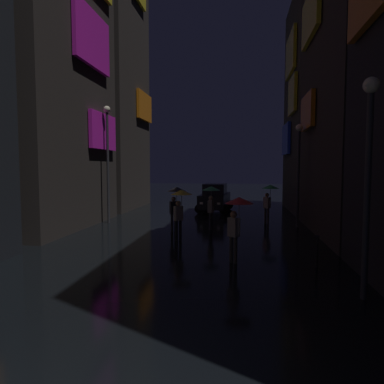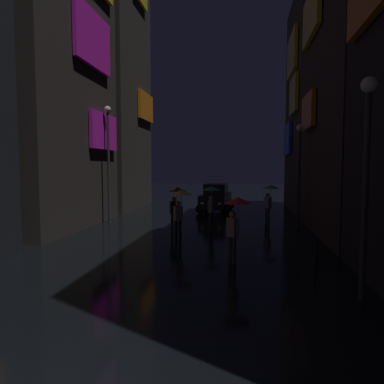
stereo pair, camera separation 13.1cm
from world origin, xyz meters
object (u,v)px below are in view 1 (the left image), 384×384
Objects in this scene: pedestrian_midstreet_left_green at (269,193)px; streetlamp_right_far at (299,163)px; streetlamp_right_near at (369,161)px; pedestrian_near_crossing_green at (211,196)px; car_distant at (215,198)px; streetlamp_left_far at (108,152)px; bicycle_parked_at_storefront at (317,250)px; pedestrian_foreground_left_red at (237,211)px; pedestrian_midstreet_centre_black at (176,197)px; pedestrian_far_right_yellow at (181,201)px.

pedestrian_midstreet_left_green is 0.41× the size of streetlamp_right_far.
streetlamp_right_near is (1.35, -10.38, 1.53)m from pedestrian_midstreet_left_green.
pedestrian_near_crossing_green reaches higher than car_distant.
streetlamp_left_far is at bearing 136.51° from streetlamp_right_near.
pedestrian_near_crossing_green is at bearing -145.88° from pedestrian_midstreet_left_green.
bicycle_parked_at_storefront is 7.16m from streetlamp_right_far.
pedestrian_near_crossing_green is 9.55m from streetlamp_right_near.
pedestrian_foreground_left_red is 0.42× the size of streetlamp_right_near.
pedestrian_midstreet_centre_black is 0.42× the size of streetlamp_right_near.
pedestrian_midstreet_centre_black is at bearing -25.04° from streetlamp_left_far.
bicycle_parked_at_storefront is 0.34× the size of streetlamp_right_far.
pedestrian_midstreet_left_green is at bearing 148.68° from streetlamp_right_far.
pedestrian_far_right_yellow is at bearing -130.09° from pedestrian_midstreet_left_green.
pedestrian_far_right_yellow is 9.61m from car_distant.
streetlamp_right_near reaches higher than pedestrian_midstreet_centre_black.
bicycle_parked_at_storefront is 0.28× the size of streetlamp_left_far.
bicycle_parked_at_storefront is (2.55, 0.48, -1.28)m from pedestrian_foreground_left_red.
streetlamp_left_far reaches higher than streetlamp_right_near.
pedestrian_near_crossing_green is at bearing 102.94° from pedestrian_foreground_left_red.
pedestrian_midstreet_centre_black is 1.00× the size of pedestrian_far_right_yellow.
pedestrian_midstreet_left_green is at bearing 97.33° from bicycle_parked_at_storefront.
pedestrian_midstreet_centre_black is (-4.54, -2.82, 0.00)m from pedestrian_midstreet_left_green.
pedestrian_midstreet_centre_black is 1.99m from pedestrian_far_right_yellow.
streetlamp_right_near is at bearing -46.77° from pedestrian_far_right_yellow.
pedestrian_foreground_left_red is 1.18× the size of bicycle_parked_at_storefront.
car_distant is 0.67× the size of streetlamp_left_far.
streetlamp_right_far is at bearing 86.47° from bicycle_parked_at_storefront.
pedestrian_midstreet_left_green is 1.00× the size of pedestrian_near_crossing_green.
streetlamp_right_far is at bearing 67.20° from pedestrian_foreground_left_red.
pedestrian_midstreet_centre_black reaches higher than bicycle_parked_at_storefront.
pedestrian_foreground_left_red is 0.41× the size of streetlamp_right_far.
pedestrian_foreground_left_red is 2.89m from bicycle_parked_at_storefront.
pedestrian_near_crossing_green is at bearing 69.34° from pedestrian_far_right_yellow.
pedestrian_foreground_left_red is 7.78m from streetlamp_right_far.
car_distant is 7.67m from streetlamp_right_far.
streetlamp_left_far is (-8.65, -0.90, 2.21)m from pedestrian_midstreet_left_green.
pedestrian_midstreet_centre_black is 1.18× the size of bicycle_parked_at_storefront.
bicycle_parked_at_storefront is (3.89, -5.36, -1.28)m from pedestrian_near_crossing_green.
pedestrian_near_crossing_green is 1.00× the size of pedestrian_midstreet_centre_black.
pedestrian_midstreet_left_green is 1.18× the size of bicycle_parked_at_storefront.
streetlamp_right_far is at bearing 18.69° from pedestrian_midstreet_centre_black.
pedestrian_midstreet_left_green is at bearing 97.41° from streetlamp_right_near.
pedestrian_foreground_left_red is 4.18m from streetlamp_right_near.
bicycle_parked_at_storefront is 12.09m from streetlamp_left_far.
pedestrian_far_right_yellow is 7.92m from streetlamp_right_near.
streetlamp_right_near is (0.40, -3.02, 2.81)m from bicycle_parked_at_storefront.
pedestrian_near_crossing_green is at bearing 117.12° from streetlamp_right_near.
pedestrian_far_right_yellow is 0.42× the size of streetlamp_right_near.
pedestrian_midstreet_left_green reaches higher than bicycle_parked_at_storefront.
streetlamp_right_near is (5.32, -5.66, 1.53)m from pedestrian_far_right_yellow.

